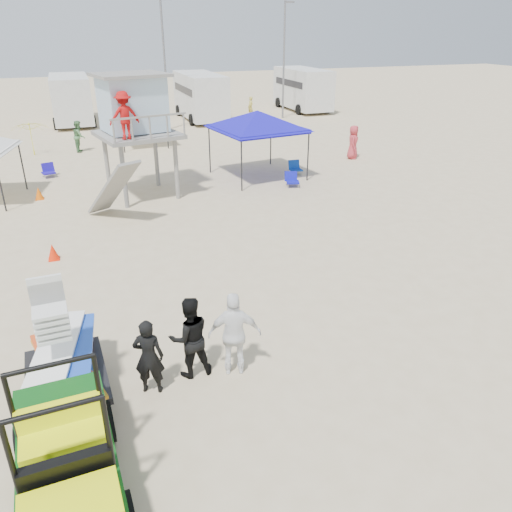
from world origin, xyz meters
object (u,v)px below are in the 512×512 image
object	(u,v)px
utility_cart	(63,450)
canopy_blue	(257,114)
man_left	(149,357)
lifeguard_tower	(133,109)
surf_trailer	(62,359)

from	to	relation	value
utility_cart	canopy_blue	size ratio (longest dim) A/B	0.70
man_left	lifeguard_tower	xyz separation A→B (m)	(1.61, 12.44, 2.70)
utility_cart	man_left	size ratio (longest dim) A/B	1.77
lifeguard_tower	man_left	bearing A→B (deg)	-97.38
man_left	lifeguard_tower	world-z (taller)	lifeguard_tower
surf_trailer	lifeguard_tower	world-z (taller)	lifeguard_tower
utility_cart	surf_trailer	size ratio (longest dim) A/B	1.05
surf_trailer	man_left	distance (m)	1.55
lifeguard_tower	canopy_blue	distance (m)	5.66
man_left	surf_trailer	bearing A→B (deg)	8.81
man_left	utility_cart	bearing A→B (deg)	73.21
utility_cart	lifeguard_tower	size ratio (longest dim) A/B	0.59
utility_cart	lifeguard_tower	bearing A→B (deg)	77.78
canopy_blue	utility_cart	bearing A→B (deg)	-119.23
utility_cart	man_left	bearing A→B (deg)	53.23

